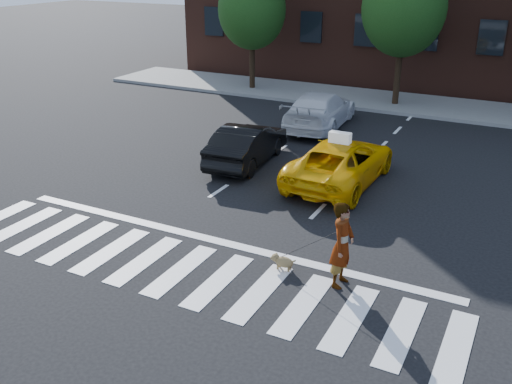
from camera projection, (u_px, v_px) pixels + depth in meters
ground at (180, 270)px, 12.86m from camera, size 120.00×120.00×0.00m
crosswalk at (180, 270)px, 12.85m from camera, size 13.00×2.40×0.01m
stop_line at (217, 241)px, 14.17m from camera, size 12.00×0.30×0.01m
sidewalk_far at (387, 101)px, 27.19m from camera, size 30.00×4.00×0.15m
tree_left at (253, 1)px, 28.01m from camera, size 3.39×3.38×6.50m
taxi at (341, 162)px, 17.54m from camera, size 2.38×4.93×1.35m
black_sedan at (247, 144)px, 19.18m from camera, size 1.78×4.22×1.36m
white_suv at (320, 110)px, 23.17m from camera, size 2.47×5.18×1.46m
woman at (342, 245)px, 11.96m from camera, size 0.49×0.72×1.91m
dog at (282, 261)px, 12.83m from camera, size 0.62×0.25×0.35m
taxi_sign at (340, 138)px, 17.06m from camera, size 0.66×0.30×0.32m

